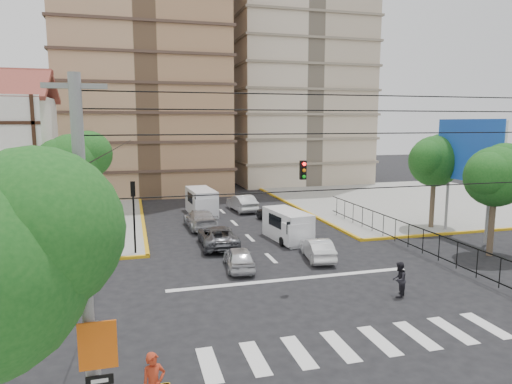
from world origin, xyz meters
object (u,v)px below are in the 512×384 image
object	(u,v)px
district_sign	(98,357)
car_silver_front_left	(239,258)
pedestrian_crosswalk	(399,279)
traffic_light_nw	(134,205)
van_right_lane	(289,227)
car_white_front_right	(317,249)
van_left_lane	(202,202)

from	to	relation	value
district_sign	car_silver_front_left	distance (m)	14.50
car_silver_front_left	pedestrian_crosswalk	size ratio (longest dim) A/B	2.21
pedestrian_crosswalk	traffic_light_nw	bearing A→B (deg)	-83.55
van_right_lane	pedestrian_crosswalk	bearing A→B (deg)	-89.47
traffic_light_nw	van_right_lane	distance (m)	10.40
car_white_front_right	pedestrian_crosswalk	world-z (taller)	pedestrian_crosswalk
pedestrian_crosswalk	car_white_front_right	bearing A→B (deg)	-121.06
pedestrian_crosswalk	car_silver_front_left	bearing A→B (deg)	-86.42
district_sign	van_left_lane	xyz separation A→B (m)	(6.81, 28.24, -1.37)
van_right_lane	van_left_lane	size ratio (longest dim) A/B	0.94
car_white_front_right	pedestrian_crosswalk	bearing A→B (deg)	110.27
van_left_lane	pedestrian_crosswalk	world-z (taller)	van_left_lane
traffic_light_nw	pedestrian_crosswalk	xyz separation A→B (m)	(11.72, -10.17, -2.28)
traffic_light_nw	car_white_front_right	distance (m)	11.30
car_silver_front_left	car_white_front_right	distance (m)	4.91
van_left_lane	car_white_front_right	world-z (taller)	van_left_lane
car_white_front_right	pedestrian_crosswalk	distance (m)	6.62
van_right_lane	car_white_front_right	size ratio (longest dim) A/B	1.23
van_right_lane	van_left_lane	distance (m)	11.34
traffic_light_nw	pedestrian_crosswalk	bearing A→B (deg)	-40.95
car_white_front_right	van_right_lane	bearing A→B (deg)	-78.14
van_left_lane	car_silver_front_left	distance (m)	15.43
van_right_lane	car_silver_front_left	bearing A→B (deg)	-140.87
van_right_lane	pedestrian_crosswalk	xyz separation A→B (m)	(1.57, -10.90, -0.16)
district_sign	van_left_lane	world-z (taller)	district_sign
traffic_light_nw	car_white_front_right	size ratio (longest dim) A/B	1.14
car_silver_front_left	pedestrian_crosswalk	bearing A→B (deg)	141.96
van_right_lane	car_white_front_right	bearing A→B (deg)	-94.51
van_left_lane	traffic_light_nw	bearing A→B (deg)	-121.29
car_silver_front_left	car_white_front_right	bearing A→B (deg)	-168.06
van_left_lane	van_right_lane	bearing A→B (deg)	-71.36
van_right_lane	pedestrian_crosswalk	distance (m)	11.01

